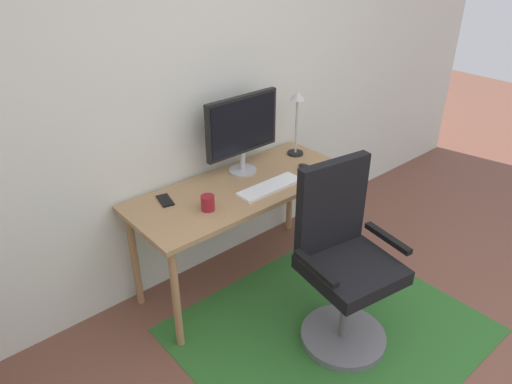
# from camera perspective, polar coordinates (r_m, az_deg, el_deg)

# --- Properties ---
(wall_back) EXTENTS (6.00, 0.10, 2.60)m
(wall_back) POSITION_cam_1_polar(r_m,az_deg,el_deg) (2.95, -7.42, 13.14)
(wall_back) COLOR silver
(wall_back) RESTS_ON ground
(area_rug) EXTENTS (1.63, 1.41, 0.01)m
(area_rug) POSITION_cam_1_polar(r_m,az_deg,el_deg) (3.00, 8.70, -15.83)
(area_rug) COLOR #2B6327
(area_rug) RESTS_ON ground
(desk) EXTENTS (1.42, 0.58, 0.70)m
(desk) POSITION_cam_1_polar(r_m,az_deg,el_deg) (2.98, -1.68, -0.55)
(desk) COLOR #A47C53
(desk) RESTS_ON ground
(monitor) EXTENTS (0.53, 0.18, 0.50)m
(monitor) POSITION_cam_1_polar(r_m,az_deg,el_deg) (2.99, -1.65, 7.60)
(monitor) COLOR #B2B2B7
(monitor) RESTS_ON desk
(keyboard) EXTENTS (0.43, 0.13, 0.02)m
(keyboard) POSITION_cam_1_polar(r_m,az_deg,el_deg) (2.91, 1.65, 0.60)
(keyboard) COLOR white
(keyboard) RESTS_ON desk
(computer_mouse) EXTENTS (0.06, 0.10, 0.03)m
(computer_mouse) POSITION_cam_1_polar(r_m,az_deg,el_deg) (3.15, 5.82, 2.97)
(computer_mouse) COLOR black
(computer_mouse) RESTS_ON desk
(coffee_cup) EXTENTS (0.08, 0.08, 0.09)m
(coffee_cup) POSITION_cam_1_polar(r_m,az_deg,el_deg) (2.69, -5.73, -1.28)
(coffee_cup) COLOR maroon
(coffee_cup) RESTS_ON desk
(cell_phone) EXTENTS (0.10, 0.15, 0.01)m
(cell_phone) POSITION_cam_1_polar(r_m,az_deg,el_deg) (2.82, -10.70, -0.98)
(cell_phone) COLOR black
(cell_phone) RESTS_ON desk
(desk_lamp) EXTENTS (0.11, 0.11, 0.45)m
(desk_lamp) POSITION_cam_1_polar(r_m,az_deg,el_deg) (3.24, 4.88, 9.54)
(desk_lamp) COLOR black
(desk_lamp) RESTS_ON desk
(office_chair) EXTENTS (0.57, 0.52, 1.07)m
(office_chair) POSITION_cam_1_polar(r_m,az_deg,el_deg) (2.68, 10.25, -9.17)
(office_chair) COLOR slate
(office_chair) RESTS_ON ground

